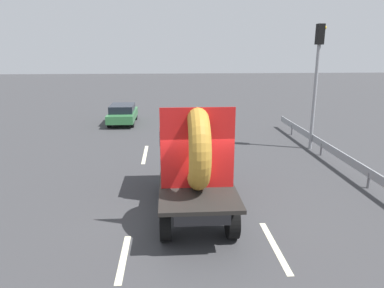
% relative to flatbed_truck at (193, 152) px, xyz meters
% --- Properties ---
extents(ground_plane, '(120.00, 120.00, 0.00)m').
position_rel_flatbed_truck_xyz_m(ground_plane, '(-0.11, -1.10, -1.66)').
color(ground_plane, '#38383A').
extents(flatbed_truck, '(2.02, 5.23, 3.32)m').
position_rel_flatbed_truck_xyz_m(flatbed_truck, '(0.00, 0.00, 0.00)').
color(flatbed_truck, black).
rests_on(flatbed_truck, ground_plane).
extents(distant_sedan, '(1.62, 3.79, 1.23)m').
position_rel_flatbed_truck_xyz_m(distant_sedan, '(-3.67, 12.49, -1.00)').
color(distant_sedan, black).
rests_on(distant_sedan, ground_plane).
extents(traffic_light, '(0.42, 0.36, 5.78)m').
position_rel_flatbed_truck_xyz_m(traffic_light, '(6.13, 5.87, 2.11)').
color(traffic_light, gray).
rests_on(traffic_light, ground_plane).
extents(guardrail, '(0.10, 15.89, 0.71)m').
position_rel_flatbed_truck_xyz_m(guardrail, '(6.19, 2.74, -1.13)').
color(guardrail, gray).
rests_on(guardrail, ground_plane).
extents(lane_dash_left_near, '(0.16, 2.00, 0.01)m').
position_rel_flatbed_truck_xyz_m(lane_dash_left_near, '(-1.83, -3.06, -1.65)').
color(lane_dash_left_near, beige).
rests_on(lane_dash_left_near, ground_plane).
extents(lane_dash_left_far, '(0.16, 2.90, 0.01)m').
position_rel_flatbed_truck_xyz_m(lane_dash_left_far, '(-1.83, 5.40, -1.65)').
color(lane_dash_left_far, beige).
rests_on(lane_dash_left_far, ground_plane).
extents(lane_dash_right_near, '(0.16, 2.41, 0.01)m').
position_rel_flatbed_truck_xyz_m(lane_dash_right_near, '(1.83, -2.78, -1.65)').
color(lane_dash_right_near, beige).
rests_on(lane_dash_right_near, ground_plane).
extents(lane_dash_right_far, '(0.16, 2.45, 0.01)m').
position_rel_flatbed_truck_xyz_m(lane_dash_right_far, '(1.83, 5.05, -1.65)').
color(lane_dash_right_far, beige).
rests_on(lane_dash_right_far, ground_plane).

